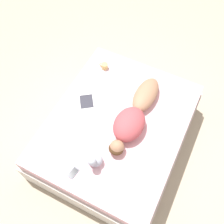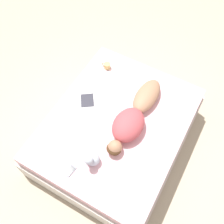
{
  "view_description": "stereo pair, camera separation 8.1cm",
  "coord_description": "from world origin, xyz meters",
  "views": [
    {
      "loc": [
        -0.64,
        1.43,
        3.45
      ],
      "look_at": [
        0.11,
        -0.07,
        0.63
      ],
      "focal_mm": 42.0,
      "sensor_mm": 36.0,
      "label": 1
    },
    {
      "loc": [
        -0.71,
        1.4,
        3.45
      ],
      "look_at": [
        0.11,
        -0.07,
        0.63
      ],
      "focal_mm": 42.0,
      "sensor_mm": 36.0,
      "label": 2
    }
  ],
  "objects": [
    {
      "name": "open_magazine",
      "position": [
        0.39,
        -0.16,
        0.58
      ],
      "size": [
        0.59,
        0.54,
        0.01
      ],
      "rotation": [
        0.0,
        0.0,
        0.61
      ],
      "color": "white",
      "rests_on": "bed"
    },
    {
      "name": "person",
      "position": [
        -0.17,
        -0.12,
        0.68
      ],
      "size": [
        0.37,
        1.21,
        0.23
      ],
      "rotation": [
        0.0,
        0.0,
        -0.02
      ],
      "color": "#A37556",
      "rests_on": "bed"
    },
    {
      "name": "bed",
      "position": [
        0.0,
        0.0,
        0.29
      ],
      "size": [
        1.69,
        2.08,
        0.58
      ],
      "color": "beige",
      "rests_on": "ground_plane"
    },
    {
      "name": "cell_phone",
      "position": [
        0.15,
        0.81,
        0.58
      ],
      "size": [
        0.09,
        0.14,
        0.01
      ],
      "rotation": [
        0.0,
        0.0,
        -0.16
      ],
      "color": "#333842",
      "rests_on": "bed"
    },
    {
      "name": "coffee_mug",
      "position": [
        0.54,
        -0.7,
        0.62
      ],
      "size": [
        0.13,
        0.09,
        0.08
      ],
      "color": "tan",
      "rests_on": "bed"
    },
    {
      "name": "ground_plane",
      "position": [
        0.0,
        0.0,
        0.0
      ],
      "size": [
        12.0,
        12.0,
        0.0
      ],
      "primitive_type": "plane",
      "color": "#B7A88E"
    },
    {
      "name": "plush_toy",
      "position": [
        -0.01,
        0.6,
        0.68
      ],
      "size": [
        0.18,
        0.19,
        0.23
      ],
      "color": "#B2BCCC",
      "rests_on": "bed"
    }
  ]
}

